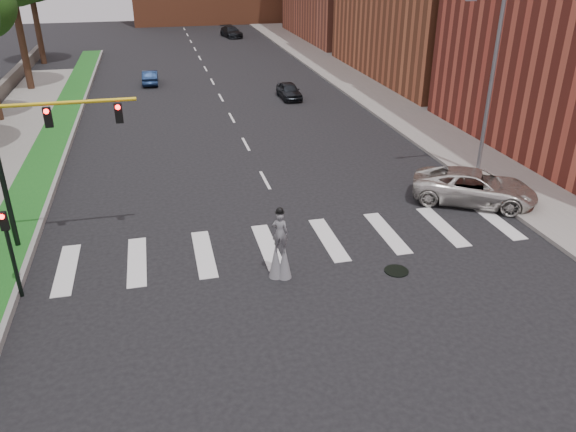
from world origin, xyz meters
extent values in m
plane|color=black|center=(0.00, 0.00, 0.00)|extent=(160.00, 160.00, 0.00)
cube|color=#17531B|center=(-11.50, 20.00, 0.12)|extent=(2.00, 60.00, 0.25)
cube|color=gray|center=(-10.45, 20.00, 0.14)|extent=(0.20, 60.00, 0.28)
cube|color=gray|center=(12.50, 25.00, 0.09)|extent=(5.00, 90.00, 0.18)
cylinder|color=black|center=(3.00, -2.00, 0.02)|extent=(0.90, 0.90, 0.04)
cylinder|color=slate|center=(11.00, 6.00, 4.50)|extent=(0.20, 0.20, 9.00)
cube|color=slate|center=(9.30, 6.00, 8.75)|extent=(0.50, 0.18, 0.12)
cylinder|color=black|center=(-11.00, 3.00, 3.10)|extent=(0.20, 0.20, 6.20)
cylinder|color=gold|center=(-8.40, 3.00, 5.80)|extent=(5.20, 0.14, 0.14)
cube|color=black|center=(-9.00, 3.00, 5.30)|extent=(0.28, 0.18, 0.75)
cylinder|color=#FF0C0C|center=(-9.00, 2.90, 5.55)|extent=(0.18, 0.06, 0.18)
cube|color=black|center=(-6.50, 3.00, 5.30)|extent=(0.28, 0.18, 0.75)
cylinder|color=#FF0C0C|center=(-6.50, 2.90, 5.55)|extent=(0.18, 0.06, 0.18)
cylinder|color=black|center=(-10.30, -0.50, 1.50)|extent=(0.14, 0.14, 3.00)
cube|color=black|center=(-10.30, -0.50, 2.90)|extent=(0.25, 0.16, 0.65)
cylinder|color=#FF0C0C|center=(-10.30, -0.60, 3.10)|extent=(0.16, 0.05, 0.16)
cylinder|color=#311D13|center=(-1.15, -1.42, 0.53)|extent=(0.07, 0.07, 1.06)
cylinder|color=#311D13|center=(-1.45, -1.30, 0.53)|extent=(0.07, 0.07, 1.06)
cone|color=slate|center=(-1.15, -1.42, 0.66)|extent=(0.52, 0.52, 1.33)
cone|color=slate|center=(-1.45, -1.30, 0.66)|extent=(0.52, 0.52, 1.33)
imported|color=slate|center=(-1.30, -1.36, 1.84)|extent=(0.66, 0.55, 1.55)
sphere|color=black|center=(-1.30, -1.36, 2.68)|extent=(0.26, 0.26, 0.26)
cylinder|color=black|center=(-1.30, -1.36, 2.63)|extent=(0.34, 0.34, 0.02)
cube|color=yellow|center=(-1.26, -1.23, 2.27)|extent=(0.22, 0.05, 0.10)
imported|color=beige|center=(9.00, 3.00, 0.78)|extent=(6.16, 5.10, 1.56)
imported|color=black|center=(5.23, 24.43, 0.63)|extent=(1.58, 3.71, 1.25)
imported|color=#15264A|center=(-5.36, 32.23, 0.61)|extent=(1.40, 3.73, 1.22)
imported|color=black|center=(5.54, 58.46, 0.69)|extent=(2.80, 5.03, 1.38)
cylinder|color=#311D13|center=(-15.13, 32.13, 3.88)|extent=(0.56, 0.56, 7.76)
cylinder|color=#311D13|center=(-15.90, 44.61, 3.54)|extent=(0.56, 0.56, 7.09)
camera|label=1|loc=(-5.10, -18.51, 10.96)|focal=35.00mm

